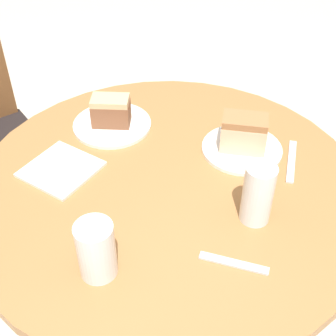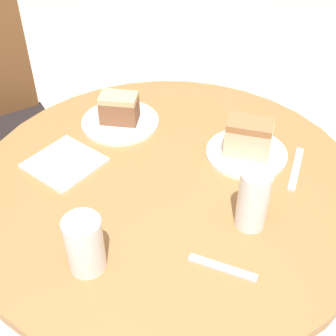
{
  "view_description": "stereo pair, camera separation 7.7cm",
  "coord_description": "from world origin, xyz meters",
  "px_view_note": "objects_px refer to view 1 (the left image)",
  "views": [
    {
      "loc": [
        -0.58,
        -0.62,
        1.53
      ],
      "look_at": [
        0.0,
        0.0,
        0.81
      ],
      "focal_mm": 50.0,
      "sensor_mm": 36.0,
      "label": 1
    },
    {
      "loc": [
        -0.52,
        -0.67,
        1.53
      ],
      "look_at": [
        0.0,
        0.0,
        0.81
      ],
      "focal_mm": 50.0,
      "sensor_mm": 36.0,
      "label": 2
    }
  ],
  "objects_px": {
    "plate_near": "(242,149)",
    "glass_water": "(257,197)",
    "plate_far": "(112,125)",
    "cake_slice_near": "(244,133)",
    "glass_lemonade": "(97,253)",
    "cake_slice_far": "(111,111)"
  },
  "relations": [
    {
      "from": "plate_near",
      "to": "glass_water",
      "type": "relative_size",
      "value": 1.44
    },
    {
      "from": "plate_far",
      "to": "plate_near",
      "type": "bearing_deg",
      "value": -60.58
    },
    {
      "from": "cake_slice_near",
      "to": "glass_lemonade",
      "type": "distance_m",
      "value": 0.51
    },
    {
      "from": "cake_slice_near",
      "to": "plate_far",
      "type": "bearing_deg",
      "value": 119.42
    },
    {
      "from": "cake_slice_near",
      "to": "cake_slice_far",
      "type": "height_order",
      "value": "cake_slice_near"
    },
    {
      "from": "plate_near",
      "to": "cake_slice_far",
      "type": "relative_size",
      "value": 1.77
    },
    {
      "from": "cake_slice_near",
      "to": "glass_lemonade",
      "type": "relative_size",
      "value": 1.06
    },
    {
      "from": "glass_lemonade",
      "to": "plate_far",
      "type": "bearing_deg",
      "value": 49.14
    },
    {
      "from": "plate_near",
      "to": "glass_lemonade",
      "type": "distance_m",
      "value": 0.51
    },
    {
      "from": "plate_far",
      "to": "cake_slice_near",
      "type": "bearing_deg",
      "value": -60.58
    },
    {
      "from": "glass_lemonade",
      "to": "glass_water",
      "type": "relative_size",
      "value": 0.88
    },
    {
      "from": "plate_near",
      "to": "plate_far",
      "type": "xyz_separation_m",
      "value": [
        -0.18,
        0.32,
        0.0
      ]
    },
    {
      "from": "plate_near",
      "to": "plate_far",
      "type": "height_order",
      "value": "same"
    },
    {
      "from": "plate_far",
      "to": "cake_slice_near",
      "type": "distance_m",
      "value": 0.37
    },
    {
      "from": "plate_far",
      "to": "cake_slice_far",
      "type": "height_order",
      "value": "cake_slice_far"
    },
    {
      "from": "plate_near",
      "to": "cake_slice_near",
      "type": "relative_size",
      "value": 1.55
    },
    {
      "from": "plate_far",
      "to": "glass_water",
      "type": "relative_size",
      "value": 1.5
    },
    {
      "from": "plate_far",
      "to": "cake_slice_far",
      "type": "bearing_deg",
      "value": -90.0
    },
    {
      "from": "glass_lemonade",
      "to": "plate_near",
      "type": "bearing_deg",
      "value": 6.42
    },
    {
      "from": "cake_slice_far",
      "to": "glass_lemonade",
      "type": "xyz_separation_m",
      "value": [
        -0.32,
        -0.38,
        0.0
      ]
    },
    {
      "from": "plate_far",
      "to": "glass_lemonade",
      "type": "relative_size",
      "value": 1.71
    },
    {
      "from": "plate_near",
      "to": "glass_water",
      "type": "xyz_separation_m",
      "value": [
        -0.17,
        -0.17,
        0.06
      ]
    }
  ]
}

